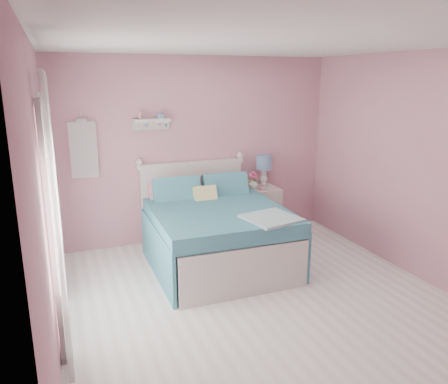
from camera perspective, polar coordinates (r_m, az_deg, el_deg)
floor at (r=4.70m, az=5.40°, el=-14.66°), size 4.50×4.50×0.00m
room_shell at (r=4.16m, az=5.92°, el=4.74°), size 4.50×4.50×4.50m
bed at (r=5.54m, az=-1.24°, el=-5.36°), size 1.60×2.00×1.15m
nightstand at (r=6.56m, az=4.71°, el=-2.51°), size 0.50×0.49×0.73m
table_lamp at (r=6.53m, az=5.25°, el=3.57°), size 0.23×0.23×0.46m
vase at (r=6.40m, az=3.83°, el=1.11°), size 0.16×0.16×0.15m
teacup at (r=6.32m, az=5.03°, el=0.55°), size 0.11×0.11×0.07m
roses at (r=6.37m, az=3.84°, el=2.10°), size 0.14×0.11×0.12m
wall_shelf at (r=5.99m, az=-9.48°, el=9.09°), size 0.50×0.15×0.25m
hanging_dress at (r=5.90m, az=-17.88°, el=5.23°), size 0.34×0.03×0.72m
french_door at (r=4.23m, az=-21.60°, el=-3.19°), size 0.04×1.32×2.16m
curtain_near at (r=3.49m, az=-20.89°, el=-5.00°), size 0.04×0.40×2.32m
curtain_far at (r=4.92m, az=-21.16°, el=0.55°), size 0.04×0.40×2.32m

